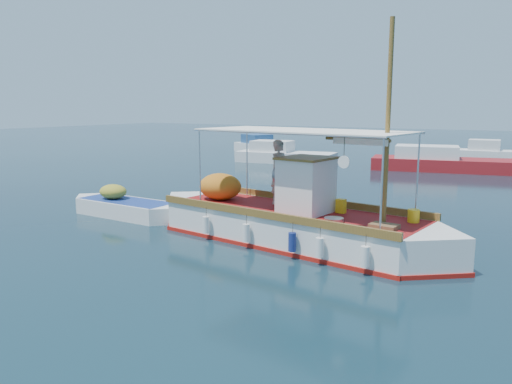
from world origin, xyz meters
The scene contains 7 objects.
ground centered at (0.00, 0.00, 0.00)m, with size 160.00×160.00×0.00m, color black.
fishing_caique centered at (-0.02, -0.33, 0.59)m, with size 10.78×3.94×6.62m.
dinghy centered at (-7.08, -0.36, 0.28)m, with size 5.46×1.64×1.33m.
bg_boat_nw centered at (-10.47, 18.88, 0.49)m, with size 7.53×3.39×1.80m.
bg_boat_n centered at (0.78, 20.09, 0.49)m, with size 10.11×4.73×1.80m.
bg_boat_far_w centered at (-15.99, 25.05, 0.49)m, with size 6.60×4.81×1.80m.
bg_boat_far_n centered at (2.79, 28.22, 0.49)m, with size 5.68×2.38×1.80m.
Camera 1 is at (6.91, -13.82, 4.17)m, focal length 35.00 mm.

